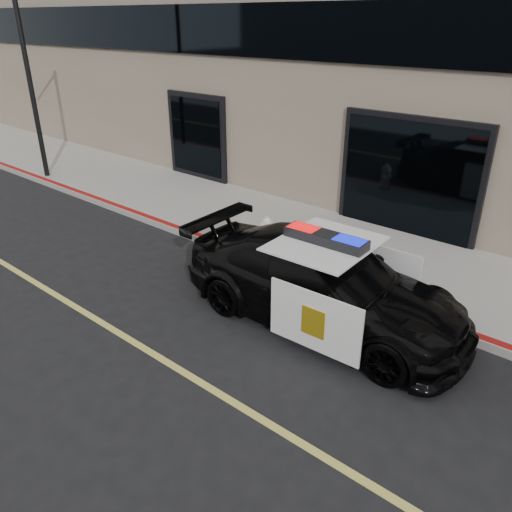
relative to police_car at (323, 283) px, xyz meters
The scene contains 5 objects.
ground 2.66m from the police_car, 80.52° to the right, with size 120.00×120.00×0.00m, color black.
sidewalk_n 2.85m from the police_car, 81.26° to the left, with size 60.00×3.50×0.15m, color gray.
police_car is the anchor object (origin of this frame).
fire_hydrant 2.86m from the police_car, 148.32° to the left, with size 0.34×0.47×0.75m.
street_light 11.80m from the police_car, behind, with size 0.15×1.37×5.39m.
Camera 1 is at (3.47, -3.89, 4.81)m, focal length 35.00 mm.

